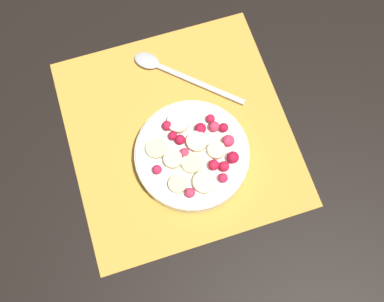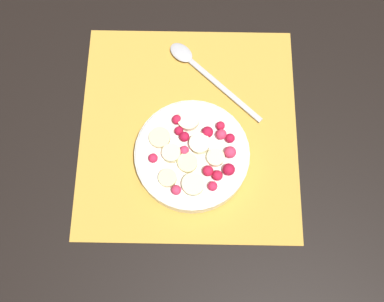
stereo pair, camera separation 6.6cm
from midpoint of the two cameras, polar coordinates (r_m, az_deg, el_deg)
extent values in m
plane|color=black|center=(0.72, -4.35, 2.12)|extent=(3.00, 3.00, 0.00)
cube|color=gold|center=(0.72, -4.37, 2.20)|extent=(0.38, 0.36, 0.01)
cylinder|color=silver|center=(0.69, -2.74, -1.04)|extent=(0.18, 0.18, 0.03)
torus|color=silver|center=(0.68, -2.78, -0.77)|extent=(0.18, 0.18, 0.01)
cylinder|color=white|center=(0.67, -2.79, -0.66)|extent=(0.16, 0.16, 0.00)
cylinder|color=beige|center=(0.67, 0.45, -0.34)|extent=(0.04, 0.04, 0.01)
cylinder|color=beige|center=(0.66, -2.57, -2.01)|extent=(0.04, 0.04, 0.01)
cylinder|color=beige|center=(0.67, -7.54, -0.04)|extent=(0.04, 0.04, 0.01)
cylinder|color=#F4EAB7|center=(0.67, -2.17, 0.79)|extent=(0.03, 0.03, 0.01)
cylinder|color=beige|center=(0.65, -4.81, -4.87)|extent=(0.04, 0.04, 0.01)
cylinder|color=beige|center=(0.66, -5.39, -1.58)|extent=(0.03, 0.03, 0.01)
cylinder|color=#F4EAB7|center=(0.68, -4.16, 3.34)|extent=(0.04, 0.04, 0.01)
cylinder|color=beige|center=(0.65, -1.27, -4.66)|extent=(0.05, 0.05, 0.01)
sphere|color=#DB3356|center=(0.65, -3.20, -6.05)|extent=(0.02, 0.02, 0.02)
sphere|color=#DB3356|center=(0.66, -3.85, -0.65)|extent=(0.01, 0.01, 0.01)
sphere|color=#B21433|center=(0.67, -4.40, 1.10)|extent=(0.02, 0.02, 0.02)
sphere|color=red|center=(0.68, -6.04, 2.80)|extent=(0.02, 0.02, 0.02)
sphere|color=red|center=(0.65, 1.45, -2.51)|extent=(0.02, 0.02, 0.02)
sphere|color=#DB3356|center=(0.67, 2.08, 0.95)|extent=(0.02, 0.02, 0.02)
sphere|color=#D12347|center=(0.66, -7.52, -2.92)|extent=(0.01, 0.01, 0.01)
sphere|color=#B21433|center=(0.67, -5.38, 1.61)|extent=(0.01, 0.01, 0.01)
sphere|color=red|center=(0.68, -0.27, 3.93)|extent=(0.01, 0.01, 0.01)
sphere|color=red|center=(0.65, 0.06, -2.32)|extent=(0.02, 0.02, 0.02)
sphere|color=#B21433|center=(0.67, -1.65, 2.61)|extent=(0.02, 0.02, 0.02)
sphere|color=#D12347|center=(0.65, 1.29, -4.07)|extent=(0.01, 0.01, 0.01)
sphere|color=#B21433|center=(0.68, 1.48, 2.73)|extent=(0.02, 0.02, 0.02)
sphere|color=#DB3356|center=(0.67, 0.20, 2.87)|extent=(0.02, 0.02, 0.02)
sphere|color=#B21433|center=(0.66, 2.64, -1.30)|extent=(0.02, 0.02, 0.02)
cube|color=#B2B2B7|center=(0.75, -1.44, 8.57)|extent=(0.12, 0.13, 0.00)
ellipsoid|color=#B2B2B7|center=(0.77, -8.53, 11.51)|extent=(0.05, 0.05, 0.01)
camera|label=1|loc=(0.03, -92.90, -8.76)|focal=40.00mm
camera|label=2|loc=(0.03, 87.10, 8.76)|focal=40.00mm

